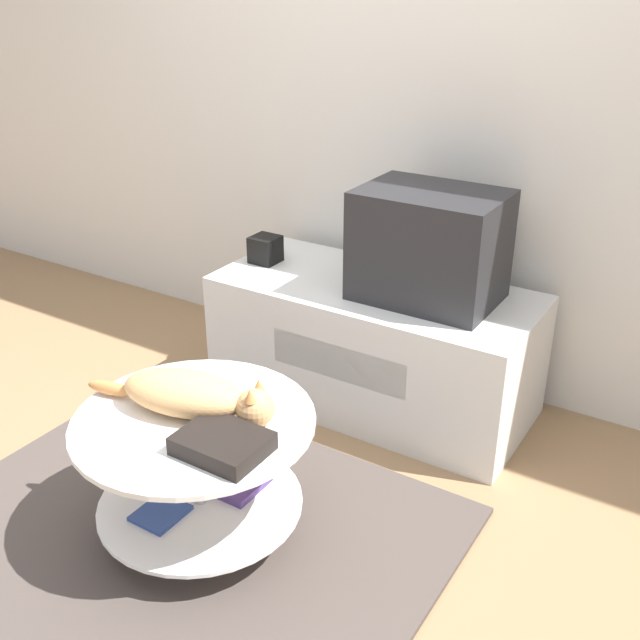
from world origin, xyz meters
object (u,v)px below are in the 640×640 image
at_px(tv, 429,246).
at_px(cat, 192,395).
at_px(speaker, 265,249).
at_px(dvd_box, 223,443).

bearing_deg(tv, cat, -106.18).
xyz_separation_m(tv, speaker, (-0.74, -0.02, -0.15)).
bearing_deg(cat, speaker, 101.19).
bearing_deg(dvd_box, tv, 85.31).
xyz_separation_m(tv, dvd_box, (-0.09, -1.12, -0.25)).
bearing_deg(tv, dvd_box, -94.69).
xyz_separation_m(speaker, cat, (0.45, -0.99, -0.06)).
distance_m(speaker, cat, 1.09).
xyz_separation_m(tv, cat, (-0.29, -1.01, -0.22)).
height_order(tv, dvd_box, tv).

